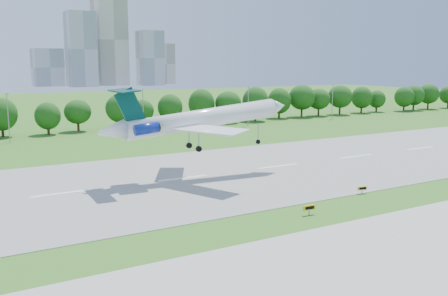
# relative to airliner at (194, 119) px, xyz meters

# --- Properties ---
(ground) EXTENTS (600.00, 600.00, 0.00)m
(ground) POSITION_rel_airliner_xyz_m (-2.26, -25.08, -9.96)
(ground) COLOR #33671B
(ground) RESTS_ON ground
(runway) EXTENTS (400.00, 45.00, 0.08)m
(runway) POSITION_rel_airliner_xyz_m (-2.26, -0.08, -9.92)
(runway) COLOR gray
(runway) RESTS_ON ground
(taxiway) EXTENTS (400.00, 23.00, 0.08)m
(taxiway) POSITION_rel_airliner_xyz_m (-2.26, -43.08, -9.92)
(taxiway) COLOR #ADADA8
(taxiway) RESTS_ON ground
(tree_line) EXTENTS (288.40, 8.40, 10.40)m
(tree_line) POSITION_rel_airliner_xyz_m (-2.26, 66.92, -3.78)
(tree_line) COLOR #382314
(tree_line) RESTS_ON ground
(light_poles) EXTENTS (175.90, 0.25, 12.19)m
(light_poles) POSITION_rel_airliner_xyz_m (-4.76, 56.92, -3.63)
(light_poles) COLOR gray
(light_poles) RESTS_ON ground
(skyline) EXTENTS (127.00, 52.00, 80.00)m
(skyline) POSITION_rel_airliner_xyz_m (97.90, 365.53, 20.50)
(skyline) COLOR #B2B2B7
(skyline) RESTS_ON ground
(airliner) EXTENTS (35.04, 25.40, 10.94)m
(airliner) POSITION_rel_airliner_xyz_m (0.00, 0.00, 0.00)
(airliner) COLOR white
(airliner) RESTS_ON ground
(taxi_sign_centre) EXTENTS (1.82, 0.36, 1.27)m
(taxi_sign_centre) POSITION_rel_airliner_xyz_m (2.93, -26.81, -9.03)
(taxi_sign_centre) COLOR gray
(taxi_sign_centre) RESTS_ON ground
(taxi_sign_right) EXTENTS (1.58, 0.49, 1.11)m
(taxi_sign_right) POSITION_rel_airliner_xyz_m (16.66, -22.53, -9.15)
(taxi_sign_right) COLOR gray
(taxi_sign_right) RESTS_ON ground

